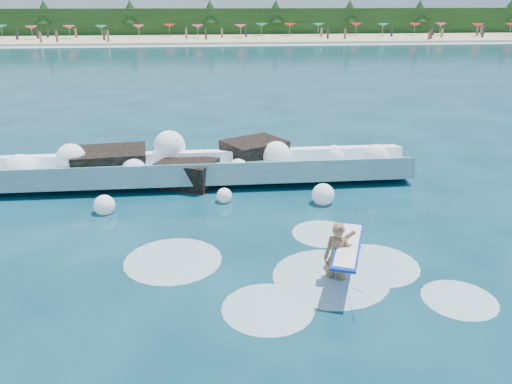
% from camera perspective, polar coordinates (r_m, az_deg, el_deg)
% --- Properties ---
extents(ground, '(200.00, 200.00, 0.00)m').
position_cam_1_polar(ground, '(13.90, -5.38, -7.83)').
color(ground, '#072E3B').
rests_on(ground, ground).
extents(beach, '(140.00, 20.00, 0.40)m').
position_cam_1_polar(beach, '(90.40, -6.07, 17.01)').
color(beach, tan).
rests_on(beach, ground).
extents(wet_band, '(140.00, 5.00, 0.08)m').
position_cam_1_polar(wet_band, '(79.44, -6.05, 16.32)').
color(wet_band, silver).
rests_on(wet_band, ground).
extents(treeline, '(140.00, 4.00, 5.00)m').
position_cam_1_polar(treeline, '(100.25, -6.14, 18.73)').
color(treeline, black).
rests_on(treeline, ground).
extents(breaking_wave, '(16.04, 2.59, 1.38)m').
position_cam_1_polar(breaking_wave, '(19.68, -5.89, 2.61)').
color(breaking_wave, teal).
rests_on(breaking_wave, ground).
extents(rock_cluster, '(8.62, 3.72, 1.60)m').
position_cam_1_polar(rock_cluster, '(20.08, -8.85, 2.92)').
color(rock_cluster, black).
rests_on(rock_cluster, ground).
extents(surfer_with_board, '(1.50, 3.03, 1.91)m').
position_cam_1_polar(surfer_with_board, '(12.79, 9.53, -7.19)').
color(surfer_with_board, olive).
rests_on(surfer_with_board, ground).
extents(wave_spray, '(14.58, 4.41, 2.00)m').
position_cam_1_polar(wave_spray, '(19.32, -7.77, 3.42)').
color(wave_spray, white).
rests_on(wave_spray, ground).
extents(surf_foam, '(9.21, 5.85, 0.15)m').
position_cam_1_polar(surf_foam, '(13.40, 5.08, -9.03)').
color(surf_foam, silver).
rests_on(surf_foam, ground).
extents(beach_umbrellas, '(114.56, 6.91, 0.50)m').
position_cam_1_polar(beach_umbrellas, '(92.22, -6.30, 18.36)').
color(beach_umbrellas, '#CE3C58').
rests_on(beach_umbrellas, ground).
extents(beachgoers, '(106.65, 12.25, 1.93)m').
position_cam_1_polar(beachgoers, '(87.48, -3.02, 17.54)').
color(beachgoers, '#3F332D').
rests_on(beachgoers, ground).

